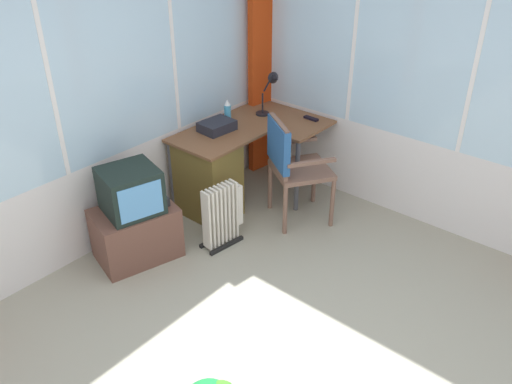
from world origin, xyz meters
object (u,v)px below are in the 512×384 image
desk_lamp (272,87)px  paper_tray (217,126)px  spray_bottle (228,111)px  wooden_armchair (288,158)px  tv_on_stand (135,219)px  desk (213,172)px  space_heater (223,214)px  tv_remote (311,118)px

desk_lamp → paper_tray: (-0.64, 0.12, -0.23)m
spray_bottle → wooden_armchair: (-0.06, -0.77, -0.22)m
tv_on_stand → wooden_armchair: bearing=-25.8°
desk → space_heater: 0.56m
desk_lamp → tv_remote: (0.12, -0.38, -0.26)m
spray_bottle → tv_on_stand: size_ratio=0.27×
desk_lamp → paper_tray: desk_lamp is taller
spray_bottle → paper_tray: 0.24m
desk_lamp → paper_tray: 0.69m
tv_remote → tv_on_stand: 1.92m
tv_on_stand → space_heater: tv_on_stand is taller
tv_remote → space_heater: (-1.25, -0.01, -0.47)m
desk_lamp → spray_bottle: (-0.42, 0.20, -0.17)m
tv_remote → spray_bottle: (-0.54, 0.58, 0.09)m
spray_bottle → paper_tray: size_ratio=0.72×
desk_lamp → wooden_armchair: 0.84m
desk_lamp → paper_tray: bearing=169.3°
paper_tray → tv_on_stand: (-1.07, -0.10, -0.43)m
space_heater → desk: bearing=52.1°
desk → desk_lamp: (0.79, -0.04, 0.61)m
desk → spray_bottle: 0.60m
desk_lamp → space_heater: 1.39m
paper_tray → desk_lamp: bearing=-10.7°
tv_remote → tv_on_stand: size_ratio=0.19×
paper_tray → space_heater: paper_tray is taller
desk_lamp → tv_remote: desk_lamp is taller
tv_remote → spray_bottle: bearing=135.4°
paper_tray → tv_on_stand: paper_tray is taller
wooden_armchair → space_heater: 0.75m
tv_remote → desk: bearing=157.7°
spray_bottle → space_heater: (-0.71, -0.58, -0.56)m
wooden_armchair → desk_lamp: bearing=50.1°
tv_on_stand → spray_bottle: bearing=7.6°
desk_lamp → paper_tray: size_ratio=1.37×
tv_on_stand → space_heater: size_ratio=1.43×
tv_remote → paper_tray: size_ratio=0.50×
spray_bottle → space_heater: bearing=-140.5°
desk → space_heater: size_ratio=2.41×
wooden_armchair → tv_remote: bearing=17.6°
spray_bottle → wooden_armchair: bearing=-94.7°
desk → tv_on_stand: bearing=-179.0°
tv_remote → tv_on_stand: (-1.84, 0.41, -0.39)m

